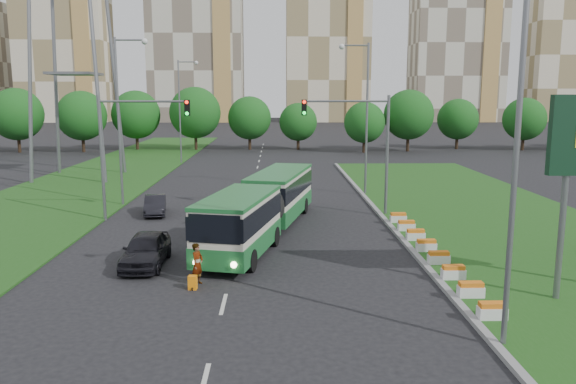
{
  "coord_description": "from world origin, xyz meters",
  "views": [
    {
      "loc": [
        -0.96,
        -26.7,
        7.96
      ],
      "look_at": [
        -0.27,
        4.42,
        2.6
      ],
      "focal_mm": 35.0,
      "sensor_mm": 36.0,
      "label": 1
    }
  ],
  "objects_px": {
    "traffic_mast_left": "(127,137)",
    "traffic_mast_median": "(363,136)",
    "articulated_bus": "(261,206)",
    "car_left_near": "(146,249)",
    "pedestrian": "(197,264)",
    "shopping_trolley": "(193,283)",
    "car_left_far": "(155,205)"
  },
  "relations": [
    {
      "from": "traffic_mast_median",
      "to": "traffic_mast_left",
      "type": "bearing_deg",
      "value": -176.23
    },
    {
      "from": "shopping_trolley",
      "to": "traffic_mast_left",
      "type": "bearing_deg",
      "value": 118.94
    },
    {
      "from": "traffic_mast_median",
      "to": "car_left_far",
      "type": "relative_size",
      "value": 2.06
    },
    {
      "from": "traffic_mast_left",
      "to": "traffic_mast_median",
      "type": "bearing_deg",
      "value": 3.77
    },
    {
      "from": "car_left_near",
      "to": "traffic_mast_median",
      "type": "bearing_deg",
      "value": 41.96
    },
    {
      "from": "traffic_mast_median",
      "to": "car_left_far",
      "type": "xyz_separation_m",
      "value": [
        -13.91,
        0.77,
        -4.71
      ]
    },
    {
      "from": "articulated_bus",
      "to": "shopping_trolley",
      "type": "height_order",
      "value": "articulated_bus"
    },
    {
      "from": "pedestrian",
      "to": "shopping_trolley",
      "type": "relative_size",
      "value": 3.05
    },
    {
      "from": "articulated_bus",
      "to": "pedestrian",
      "type": "relative_size",
      "value": 9.31
    },
    {
      "from": "traffic_mast_median",
      "to": "shopping_trolley",
      "type": "distance_m",
      "value": 17.74
    },
    {
      "from": "car_left_far",
      "to": "shopping_trolley",
      "type": "xyz_separation_m",
      "value": [
        4.71,
        -15.07,
        -0.35
      ]
    },
    {
      "from": "traffic_mast_left",
      "to": "car_left_far",
      "type": "xyz_separation_m",
      "value": [
        1.24,
        1.77,
        -4.71
      ]
    },
    {
      "from": "traffic_mast_median",
      "to": "traffic_mast_left",
      "type": "relative_size",
      "value": 1.0
    },
    {
      "from": "traffic_mast_left",
      "to": "shopping_trolley",
      "type": "bearing_deg",
      "value": -65.9
    },
    {
      "from": "car_left_far",
      "to": "car_left_near",
      "type": "bearing_deg",
      "value": -89.86
    },
    {
      "from": "articulated_bus",
      "to": "shopping_trolley",
      "type": "bearing_deg",
      "value": -92.12
    },
    {
      "from": "traffic_mast_median",
      "to": "car_left_near",
      "type": "height_order",
      "value": "traffic_mast_median"
    },
    {
      "from": "car_left_far",
      "to": "pedestrian",
      "type": "bearing_deg",
      "value": -81.16
    },
    {
      "from": "car_left_far",
      "to": "shopping_trolley",
      "type": "relative_size",
      "value": 6.56
    },
    {
      "from": "pedestrian",
      "to": "shopping_trolley",
      "type": "distance_m",
      "value": 0.88
    },
    {
      "from": "car_left_near",
      "to": "pedestrian",
      "type": "xyz_separation_m",
      "value": [
        2.82,
        -2.77,
        0.11
      ]
    },
    {
      "from": "articulated_bus",
      "to": "car_left_far",
      "type": "height_order",
      "value": "articulated_bus"
    },
    {
      "from": "traffic_mast_median",
      "to": "articulated_bus",
      "type": "height_order",
      "value": "traffic_mast_median"
    },
    {
      "from": "traffic_mast_left",
      "to": "articulated_bus",
      "type": "distance_m",
      "value": 10.13
    },
    {
      "from": "shopping_trolley",
      "to": "traffic_mast_median",
      "type": "bearing_deg",
      "value": 62.05
    },
    {
      "from": "articulated_bus",
      "to": "car_left_near",
      "type": "distance_m",
      "value": 7.99
    },
    {
      "from": "articulated_bus",
      "to": "traffic_mast_left",
      "type": "bearing_deg",
      "value": 168.5
    },
    {
      "from": "traffic_mast_median",
      "to": "shopping_trolley",
      "type": "xyz_separation_m",
      "value": [
        -9.21,
        -14.3,
        -5.06
      ]
    },
    {
      "from": "articulated_bus",
      "to": "car_left_far",
      "type": "bearing_deg",
      "value": 155.26
    },
    {
      "from": "traffic_mast_left",
      "to": "pedestrian",
      "type": "distance_m",
      "value": 14.74
    },
    {
      "from": "articulated_bus",
      "to": "shopping_trolley",
      "type": "xyz_separation_m",
      "value": [
        -2.61,
        -9.3,
        -1.4
      ]
    },
    {
      "from": "car_left_near",
      "to": "shopping_trolley",
      "type": "relative_size",
      "value": 7.82
    }
  ]
}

